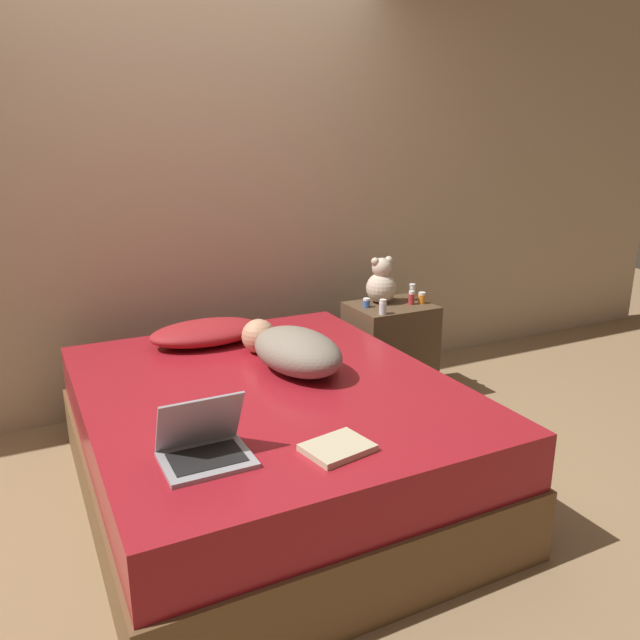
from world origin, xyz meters
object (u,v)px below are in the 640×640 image
book (337,448)px  bottle_white (412,292)px  bottle_blue (366,303)px  person_lying (293,349)px  bottle_red (411,298)px  bottle_orange (422,298)px  laptop (204,445)px  pillow (207,332)px  teddy_bear (381,283)px  bottle_clear (383,307)px

book → bottle_white: bearing=47.6°
bottle_blue → bottle_white: (0.34, 0.02, 0.02)m
bottle_white → bottle_blue: bearing=-177.1°
person_lying → bottle_red: bearing=16.7°
person_lying → bottle_orange: (1.10, 0.51, -0.00)m
person_lying → bottle_red: person_lying is taller
bottle_orange → laptop: bearing=-146.1°
pillow → person_lying: bearing=-65.7°
pillow → teddy_bear: 1.15m
teddy_bear → bottle_blue: bearing=-158.0°
bottle_blue → book: 1.67m
bottle_blue → book: bottle_blue is taller
bottle_clear → bottle_red: 0.29m
person_lying → bottle_white: size_ratio=6.86×
bottle_blue → bottle_white: size_ratio=0.54×
teddy_bear → bottle_clear: teddy_bear is taller
book → bottle_blue: bearing=55.8°
pillow → bottle_red: size_ratio=7.16×
bottle_blue → teddy_bear: bearing=22.0°
bottle_red → bottle_white: size_ratio=0.81×
laptop → teddy_bear: teddy_bear is taller
bottle_white → bottle_red: bearing=-126.4°
laptop → teddy_bear: size_ratio=1.04×
bottle_orange → bottle_red: bearing=171.3°
bottle_white → bottle_orange: bottle_white is taller
pillow → bottle_clear: bearing=-7.5°
person_lying → teddy_bear: 1.10m
bottle_orange → bottle_white: bearing=95.8°
laptop → bottle_white: bearing=35.9°
teddy_bear → bottle_white: 0.22m
teddy_bear → bottle_red: 0.20m
laptop → book: size_ratio=1.18×
bottle_clear → person_lying: bearing=-151.2°
bottle_clear → pillow: bearing=172.5°
pillow → bottle_white: 1.34m
laptop → bottle_blue: 1.83m
bottle_blue → book: (-0.94, -1.38, -0.08)m
person_lying → bottle_blue: 0.95m
bottle_blue → bottle_white: bearing=2.9°
pillow → bottle_orange: (1.35, -0.04, 0.04)m
bottle_clear → bottle_red: (0.27, 0.11, -0.00)m
teddy_bear → bottle_clear: 0.27m
pillow → bottle_clear: bottle_clear is taller
person_lying → bottle_clear: (0.76, 0.42, 0.01)m
person_lying → laptop: size_ratio=2.38×
person_lying → bottle_red: (1.03, 0.52, 0.01)m
bottle_red → person_lying: bearing=-153.0°
book → bottle_clear: bearing=52.0°
bottle_clear → bottle_orange: 0.36m
teddy_bear → pillow: bearing=-175.2°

